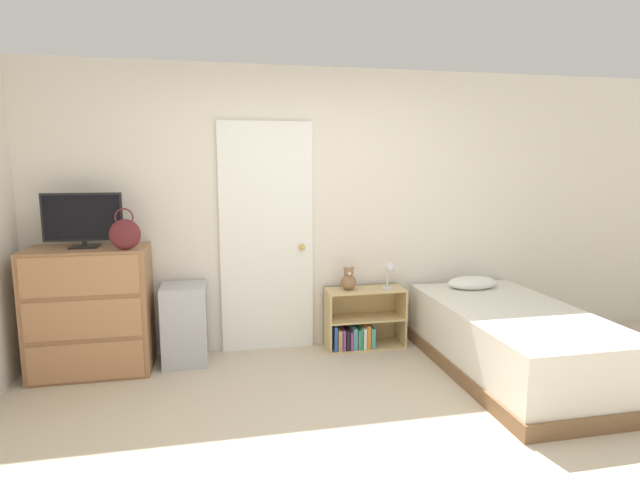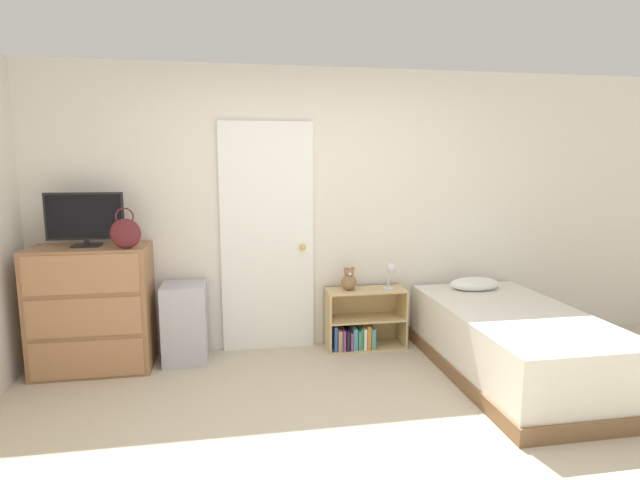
{
  "view_description": "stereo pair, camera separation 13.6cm",
  "coord_description": "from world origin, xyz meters",
  "px_view_note": "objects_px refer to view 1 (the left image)",
  "views": [
    {
      "loc": [
        -0.74,
        -2.52,
        1.71
      ],
      "look_at": [
        0.13,
        1.7,
        1.04
      ],
      "focal_mm": 28.0,
      "sensor_mm": 36.0,
      "label": 1
    },
    {
      "loc": [
        -0.61,
        -2.54,
        1.71
      ],
      "look_at": [
        0.13,
        1.7,
        1.04
      ],
      "focal_mm": 28.0,
      "sensor_mm": 36.0,
      "label": 2
    }
  ],
  "objects_px": {
    "tv": "(83,219)",
    "bookshelf": "(360,325)",
    "dresser": "(91,311)",
    "bed": "(513,341)",
    "desk_lamp": "(390,271)",
    "handbag": "(125,234)",
    "teddy_bear": "(348,280)",
    "storage_bin": "(185,324)"
  },
  "relations": [
    {
      "from": "tv",
      "to": "bookshelf",
      "type": "height_order",
      "value": "tv"
    },
    {
      "from": "dresser",
      "to": "bed",
      "type": "distance_m",
      "value": 3.44
    },
    {
      "from": "tv",
      "to": "bookshelf",
      "type": "distance_m",
      "value": 2.54
    },
    {
      "from": "dresser",
      "to": "desk_lamp",
      "type": "distance_m",
      "value": 2.58
    },
    {
      "from": "bookshelf",
      "to": "desk_lamp",
      "type": "xyz_separation_m",
      "value": [
        0.27,
        -0.04,
        0.51
      ]
    },
    {
      "from": "tv",
      "to": "handbag",
      "type": "xyz_separation_m",
      "value": [
        0.34,
        -0.18,
        -0.1
      ]
    },
    {
      "from": "desk_lamp",
      "to": "bed",
      "type": "distance_m",
      "value": 1.2
    },
    {
      "from": "desk_lamp",
      "to": "bookshelf",
      "type": "bearing_deg",
      "value": 170.94
    },
    {
      "from": "handbag",
      "to": "bookshelf",
      "type": "relative_size",
      "value": 0.45
    },
    {
      "from": "dresser",
      "to": "bed",
      "type": "relative_size",
      "value": 0.53
    },
    {
      "from": "handbag",
      "to": "desk_lamp",
      "type": "height_order",
      "value": "handbag"
    },
    {
      "from": "dresser",
      "to": "handbag",
      "type": "height_order",
      "value": "handbag"
    },
    {
      "from": "dresser",
      "to": "bookshelf",
      "type": "xyz_separation_m",
      "value": [
        2.3,
        0.1,
        -0.3
      ]
    },
    {
      "from": "bookshelf",
      "to": "tv",
      "type": "bearing_deg",
      "value": -178.09
    },
    {
      "from": "handbag",
      "to": "bookshelf",
      "type": "xyz_separation_m",
      "value": [
        1.97,
        0.26,
        -0.95
      ]
    },
    {
      "from": "tv",
      "to": "bookshelf",
      "type": "relative_size",
      "value": 0.83
    },
    {
      "from": "tv",
      "to": "handbag",
      "type": "relative_size",
      "value": 1.84
    },
    {
      "from": "teddy_bear",
      "to": "bed",
      "type": "height_order",
      "value": "teddy_bear"
    },
    {
      "from": "dresser",
      "to": "bed",
      "type": "xyz_separation_m",
      "value": [
        3.36,
        -0.72,
        -0.24
      ]
    },
    {
      "from": "storage_bin",
      "to": "teddy_bear",
      "type": "height_order",
      "value": "teddy_bear"
    },
    {
      "from": "desk_lamp",
      "to": "storage_bin",
      "type": "bearing_deg",
      "value": -179.96
    },
    {
      "from": "bed",
      "to": "handbag",
      "type": "bearing_deg",
      "value": 169.52
    },
    {
      "from": "bed",
      "to": "bookshelf",
      "type": "bearing_deg",
      "value": 142.37
    },
    {
      "from": "teddy_bear",
      "to": "bed",
      "type": "bearing_deg",
      "value": -34.84
    },
    {
      "from": "handbag",
      "to": "tv",
      "type": "bearing_deg",
      "value": 152.46
    },
    {
      "from": "storage_bin",
      "to": "bookshelf",
      "type": "height_order",
      "value": "storage_bin"
    },
    {
      "from": "storage_bin",
      "to": "handbag",
      "type": "bearing_deg",
      "value": -152.31
    },
    {
      "from": "handbag",
      "to": "bed",
      "type": "bearing_deg",
      "value": -10.48
    },
    {
      "from": "bookshelf",
      "to": "desk_lamp",
      "type": "relative_size",
      "value": 2.96
    },
    {
      "from": "bed",
      "to": "tv",
      "type": "bearing_deg",
      "value": 167.64
    },
    {
      "from": "dresser",
      "to": "teddy_bear",
      "type": "relative_size",
      "value": 4.81
    },
    {
      "from": "bookshelf",
      "to": "bed",
      "type": "relative_size",
      "value": 0.37
    },
    {
      "from": "tv",
      "to": "dresser",
      "type": "bearing_deg",
      "value": -51.66
    },
    {
      "from": "tv",
      "to": "teddy_bear",
      "type": "distance_m",
      "value": 2.29
    },
    {
      "from": "teddy_bear",
      "to": "desk_lamp",
      "type": "xyz_separation_m",
      "value": [
        0.38,
        -0.04,
        0.08
      ]
    },
    {
      "from": "teddy_bear",
      "to": "bookshelf",
      "type": "bearing_deg",
      "value": 1.1
    },
    {
      "from": "bed",
      "to": "desk_lamp",
      "type": "bearing_deg",
      "value": 135.6
    },
    {
      "from": "handbag",
      "to": "teddy_bear",
      "type": "relative_size",
      "value": 1.52
    },
    {
      "from": "storage_bin",
      "to": "desk_lamp",
      "type": "relative_size",
      "value": 2.77
    },
    {
      "from": "tv",
      "to": "desk_lamp",
      "type": "bearing_deg",
      "value": 0.76
    },
    {
      "from": "dresser",
      "to": "handbag",
      "type": "xyz_separation_m",
      "value": [
        0.33,
        -0.16,
        0.65
      ]
    },
    {
      "from": "handbag",
      "to": "storage_bin",
      "type": "height_order",
      "value": "handbag"
    }
  ]
}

